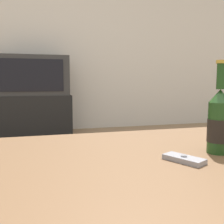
{
  "coord_description": "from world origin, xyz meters",
  "views": [
    {
      "loc": [
        -0.2,
        -0.65,
        0.66
      ],
      "look_at": [
        0.07,
        0.31,
        0.55
      ],
      "focal_mm": 42.0,
      "sensor_mm": 36.0,
      "label": 1
    }
  ],
  "objects_px": {
    "beer_bottle": "(219,121)",
    "cell_phone": "(184,159)",
    "television": "(33,76)",
    "tv_stand": "(34,115)"
  },
  "relations": [
    {
      "from": "tv_stand",
      "to": "beer_bottle",
      "type": "bearing_deg",
      "value": -77.63
    },
    {
      "from": "television",
      "to": "cell_phone",
      "type": "relative_size",
      "value": 7.13
    },
    {
      "from": "beer_bottle",
      "to": "cell_phone",
      "type": "height_order",
      "value": "beer_bottle"
    },
    {
      "from": "television",
      "to": "beer_bottle",
      "type": "bearing_deg",
      "value": -77.61
    },
    {
      "from": "beer_bottle",
      "to": "tv_stand",
      "type": "bearing_deg",
      "value": 102.37
    },
    {
      "from": "television",
      "to": "cell_phone",
      "type": "height_order",
      "value": "television"
    },
    {
      "from": "tv_stand",
      "to": "cell_phone",
      "type": "distance_m",
      "value": 2.82
    },
    {
      "from": "tv_stand",
      "to": "beer_bottle",
      "type": "xyz_separation_m",
      "value": [
        0.6,
        -2.72,
        0.3
      ]
    },
    {
      "from": "tv_stand",
      "to": "cell_phone",
      "type": "bearing_deg",
      "value": -80.76
    },
    {
      "from": "tv_stand",
      "to": "beer_bottle",
      "type": "relative_size",
      "value": 3.25
    }
  ]
}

